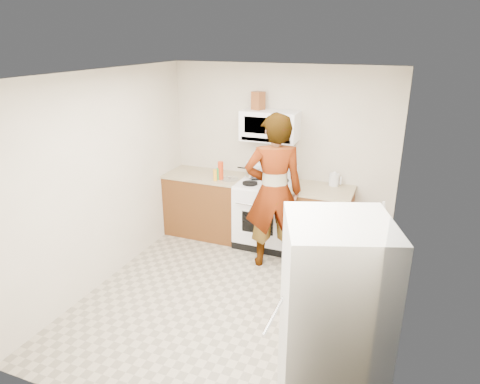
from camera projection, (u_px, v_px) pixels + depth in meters
The scene contains 20 objects.
floor at pixel (232, 299), 4.90m from camera, with size 3.60×3.60×0.00m, color gray.
back_wall at pixel (280, 155), 6.03m from camera, with size 3.20×0.02×2.50m, color beige.
right_wall at pixel (390, 220), 3.92m from camera, with size 0.02×3.60×2.50m, color beige.
cabinet_left at pixel (206, 205), 6.41m from camera, with size 1.12×0.62×0.90m, color #5B2D15.
counter_left at pixel (205, 175), 6.24m from camera, with size 1.14×0.64×0.04m, color tan.
cabinet_right at pixel (320, 223), 5.81m from camera, with size 0.80×0.62×0.90m, color #5B2D15.
counter_right at pixel (322, 190), 5.65m from camera, with size 0.82×0.64×0.04m, color tan.
gas_range at pixel (265, 212), 6.06m from camera, with size 0.76×0.65×1.13m.
microwave at pixel (270, 126), 5.75m from camera, with size 0.76×0.38×0.40m, color white.
person at pixel (274, 192), 5.34m from camera, with size 0.73×0.48×2.00m, color tan.
fridge at pixel (331, 329), 3.08m from camera, with size 0.70×0.70×1.70m, color silver.
kettle at pixel (334, 180), 5.75m from camera, with size 0.14×0.14×0.16m, color silver.
jug at pixel (258, 101), 5.73m from camera, with size 0.14×0.14×0.24m, color brown.
saucepan at pixel (254, 172), 6.08m from camera, with size 0.23×0.23×0.12m, color silver.
tray at pixel (277, 184), 5.77m from camera, with size 0.25×0.16×0.05m, color silver.
bottle_spray at pixel (221, 171), 5.98m from camera, with size 0.08×0.08×0.26m, color red.
bottle_hot_sauce at pixel (215, 175), 5.94m from camera, with size 0.05×0.05×0.16m, color orange.
bottle_green_cap at pixel (218, 174), 5.99m from camera, with size 0.05×0.05×0.17m, color #1A9243.
pot_lid at pixel (230, 179), 6.02m from camera, with size 0.24×0.24×0.01m, color silver.
broom at pixel (387, 250), 4.76m from camera, with size 0.03×0.03×1.19m, color silver.
Camera 1 is at (1.63, -3.85, 2.84)m, focal length 32.00 mm.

